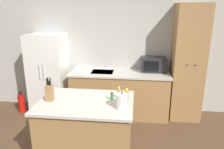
# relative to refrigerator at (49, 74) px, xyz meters

# --- Properties ---
(wall_back) EXTENTS (7.20, 0.06, 2.60)m
(wall_back) POSITION_rel_refrigerator_xyz_m (1.26, 0.34, 0.46)
(wall_back) COLOR #B2B2AD
(wall_back) RESTS_ON ground_plane
(refrigerator) EXTENTS (0.73, 0.65, 1.67)m
(refrigerator) POSITION_rel_refrigerator_xyz_m (0.00, 0.00, 0.00)
(refrigerator) COLOR white
(refrigerator) RESTS_ON ground_plane
(back_counter) EXTENTS (2.01, 0.69, 0.93)m
(back_counter) POSITION_rel_refrigerator_xyz_m (1.51, -0.01, -0.37)
(back_counter) COLOR #9E7547
(back_counter) RESTS_ON ground_plane
(pantry_cabinet) EXTENTS (0.59, 0.58, 2.26)m
(pantry_cabinet) POSITION_rel_refrigerator_xyz_m (2.83, 0.03, 0.30)
(pantry_cabinet) COLOR #9E7547
(pantry_cabinet) RESTS_ON ground_plane
(kitchen_island) EXTENTS (1.31, 0.94, 0.93)m
(kitchen_island) POSITION_rel_refrigerator_xyz_m (1.15, -1.51, -0.37)
(kitchen_island) COLOR #9E7547
(kitchen_island) RESTS_ON ground_plane
(microwave) EXTENTS (0.48, 0.33, 0.30)m
(microwave) POSITION_rel_refrigerator_xyz_m (2.19, 0.13, 0.24)
(microwave) COLOR #232326
(microwave) RESTS_ON back_counter
(knife_block) EXTENTS (0.10, 0.09, 0.34)m
(knife_block) POSITION_rel_refrigerator_xyz_m (0.65, -1.54, 0.22)
(knife_block) COLOR #9E7547
(knife_block) RESTS_ON kitchen_island
(spice_bottle_tall_dark) EXTENTS (0.04, 0.04, 0.17)m
(spice_bottle_tall_dark) POSITION_rel_refrigerator_xyz_m (1.60, -1.34, 0.18)
(spice_bottle_tall_dark) COLOR orange
(spice_bottle_tall_dark) RESTS_ON kitchen_island
(spice_bottle_short_red) EXTENTS (0.05, 0.05, 0.14)m
(spice_bottle_short_red) POSITION_rel_refrigerator_xyz_m (1.71, -1.33, 0.16)
(spice_bottle_short_red) COLOR gold
(spice_bottle_short_red) RESTS_ON kitchen_island
(spice_bottle_amber_oil) EXTENTS (0.05, 0.05, 0.11)m
(spice_bottle_amber_oil) POSITION_rel_refrigerator_xyz_m (1.69, -1.43, 0.15)
(spice_bottle_amber_oil) COLOR beige
(spice_bottle_amber_oil) RESTS_ON kitchen_island
(spice_bottle_green_herb) EXTENTS (0.05, 0.05, 0.17)m
(spice_bottle_green_herb) POSITION_rel_refrigerator_xyz_m (1.66, -1.53, 0.18)
(spice_bottle_green_herb) COLOR #563319
(spice_bottle_green_herb) RESTS_ON kitchen_island
(spice_bottle_pale_salt) EXTENTS (0.04, 0.04, 0.11)m
(spice_bottle_pale_salt) POSITION_rel_refrigerator_xyz_m (1.51, -1.42, 0.15)
(spice_bottle_pale_salt) COLOR #337033
(spice_bottle_pale_salt) RESTS_ON kitchen_island
(kettle) EXTENTS (0.15, 0.15, 0.22)m
(kettle) POSITION_rel_refrigerator_xyz_m (1.66, -1.68, 0.20)
(kettle) COLOR white
(kettle) RESTS_ON kitchen_island
(fire_extinguisher) EXTENTS (0.14, 0.14, 0.47)m
(fire_extinguisher) POSITION_rel_refrigerator_xyz_m (-0.60, -0.15, -0.63)
(fire_extinguisher) COLOR red
(fire_extinguisher) RESTS_ON ground_plane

